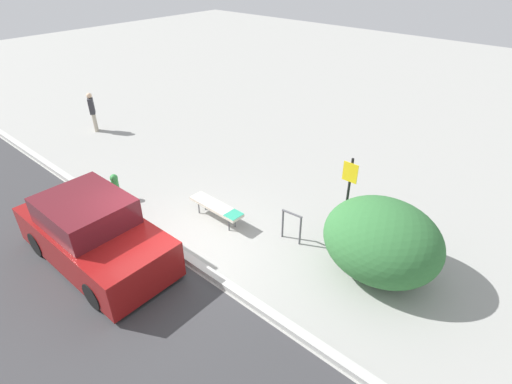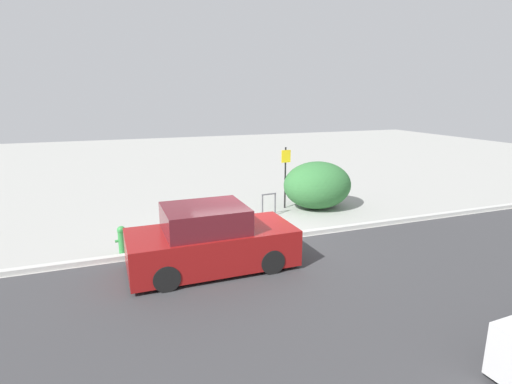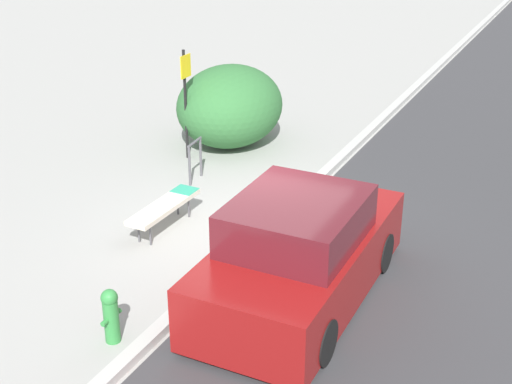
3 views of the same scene
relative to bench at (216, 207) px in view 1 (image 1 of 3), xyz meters
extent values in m
plane|color=#9E9E99|center=(0.29, -1.59, -0.41)|extent=(60.00, 60.00, 0.00)
cube|color=#B7B7B2|center=(0.29, -1.59, -0.35)|extent=(60.00, 0.20, 0.13)
cylinder|color=#515156|center=(-0.60, -0.11, -0.22)|extent=(0.04, 0.04, 0.38)
cylinder|color=#515156|center=(0.57, -0.12, -0.22)|extent=(0.04, 0.04, 0.38)
cylinder|color=#515156|center=(-0.59, 0.12, -0.22)|extent=(0.04, 0.04, 0.38)
cylinder|color=#515156|center=(0.57, 0.11, -0.22)|extent=(0.04, 0.04, 0.38)
cube|color=beige|center=(-0.01, 0.00, 0.01)|extent=(1.66, 0.43, 0.08)
cube|color=teal|center=(0.64, -0.01, 0.05)|extent=(0.37, 0.41, 0.01)
cylinder|color=#515156|center=(1.75, 0.58, -0.01)|extent=(0.05, 0.05, 0.80)
cylinder|color=#515156|center=(2.25, 0.62, -0.01)|extent=(0.05, 0.05, 0.80)
cylinder|color=#515156|center=(2.00, 0.60, 0.39)|extent=(0.55, 0.10, 0.05)
cylinder|color=black|center=(2.98, 1.38, 0.74)|extent=(0.06, 0.06, 2.30)
cube|color=yellow|center=(2.98, 1.34, 1.56)|extent=(0.36, 0.02, 0.46)
cylinder|color=#338C3F|center=(-2.97, -1.14, -0.11)|extent=(0.20, 0.20, 0.60)
sphere|color=#338C3F|center=(-2.97, -1.14, 0.24)|extent=(0.22, 0.22, 0.22)
cylinder|color=#338C3F|center=(-3.11, -1.14, -0.05)|extent=(0.08, 0.07, 0.07)
cylinder|color=#338C3F|center=(-2.83, -1.14, -0.05)|extent=(0.08, 0.07, 0.07)
ellipsoid|color=#337038|center=(4.11, 0.97, 0.46)|extent=(2.57, 2.22, 1.76)
cylinder|color=#B7AD99|center=(-7.86, 1.02, -0.05)|extent=(0.14, 0.14, 0.72)
cylinder|color=#B7AD99|center=(-8.00, 1.10, -0.05)|extent=(0.14, 0.14, 0.72)
cube|color=#333338|center=(-7.93, 1.06, 0.60)|extent=(0.39, 0.34, 0.60)
sphere|color=beige|center=(-7.93, 1.06, 1.00)|extent=(0.20, 0.20, 0.20)
cylinder|color=black|center=(0.30, -2.04, -0.11)|extent=(0.60, 0.19, 0.60)
cylinder|color=black|center=(0.32, -3.69, -0.11)|extent=(0.60, 0.19, 0.60)
cylinder|color=black|center=(-2.18, -2.07, -0.11)|extent=(0.60, 0.19, 0.60)
cylinder|color=black|center=(-2.17, -3.72, -0.11)|extent=(0.60, 0.19, 0.60)
cube|color=maroon|center=(-0.93, -2.88, 0.13)|extent=(4.03, 1.83, 0.89)
cube|color=#59171F|center=(-1.09, -2.88, 0.87)|extent=(1.94, 1.63, 0.62)
camera|label=1|loc=(6.49, -5.84, 5.83)|focal=28.00mm
camera|label=2|loc=(-3.14, -11.83, 3.75)|focal=28.00mm
camera|label=3|loc=(-8.94, -6.18, 5.14)|focal=50.00mm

